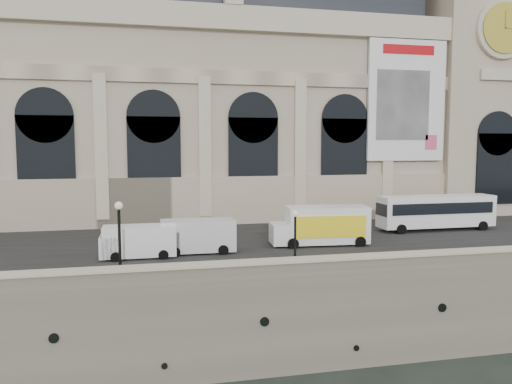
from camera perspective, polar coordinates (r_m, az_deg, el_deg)
ground at (r=32.23m, az=-2.74°, el=-20.84°), size 260.00×260.00×0.00m
quay at (r=64.66m, az=-8.01°, el=-4.62°), size 160.00×70.00×6.00m
street at (r=43.55m, az=-5.90°, el=-5.48°), size 160.00×24.00×0.06m
parapet at (r=30.47m, az=-2.99°, el=-9.11°), size 160.00×1.40×1.21m
museum at (r=59.61m, az=-13.75°, el=10.56°), size 69.00×18.70×29.10m
clock_pavilion at (r=69.08m, az=22.45°, el=12.67°), size 13.00×14.72×36.70m
bus_right at (r=50.90m, az=19.88°, el=-2.06°), size 11.51×2.72×3.38m
van_b at (r=38.26m, az=-7.19°, el=-5.06°), size 5.83×2.49×2.58m
van_c at (r=37.48m, az=-13.66°, el=-5.54°), size 5.39×2.27×2.40m
box_truck at (r=41.38m, az=7.49°, el=-3.84°), size 8.14×3.34×3.21m
lamp_left at (r=31.72m, az=-15.32°, el=-5.42°), size 0.49×0.49×4.83m
lamp_right at (r=32.27m, az=4.49°, el=-5.72°), size 0.42×0.42×4.08m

